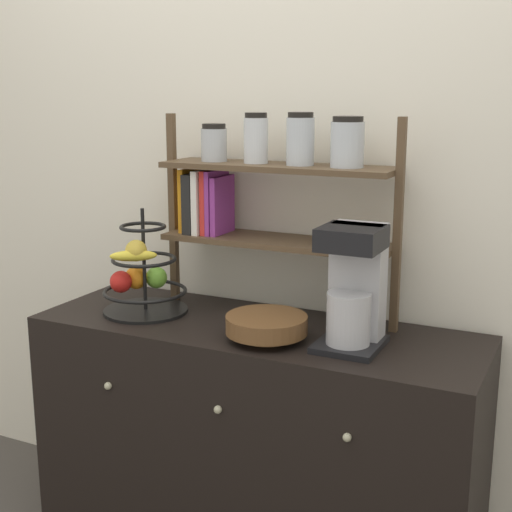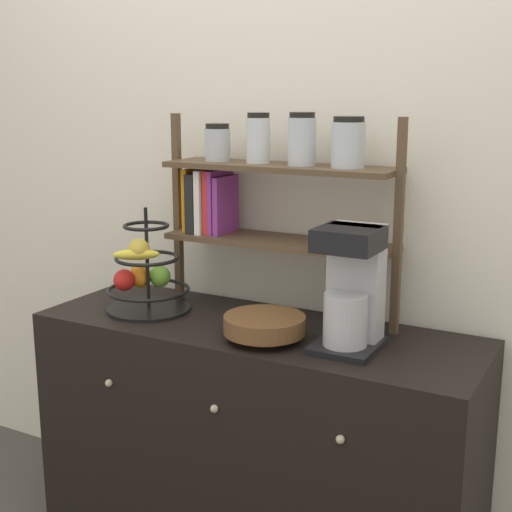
# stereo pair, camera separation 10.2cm
# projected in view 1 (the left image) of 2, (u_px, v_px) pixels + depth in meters

# --- Properties ---
(wall_back) EXTENTS (7.00, 0.05, 2.60)m
(wall_back) POSITION_uv_depth(u_px,v_px,m) (293.00, 157.00, 2.34)
(wall_back) COLOR silver
(wall_back) RESTS_ON ground_plane
(sideboard) EXTENTS (1.41, 0.50, 0.80)m
(sideboard) POSITION_uv_depth(u_px,v_px,m) (255.00, 444.00, 2.30)
(sideboard) COLOR black
(sideboard) RESTS_ON ground_plane
(coffee_maker) EXTENTS (0.18, 0.21, 0.35)m
(coffee_maker) POSITION_uv_depth(u_px,v_px,m) (354.00, 287.00, 2.00)
(coffee_maker) COLOR black
(coffee_maker) RESTS_ON sideboard
(fruit_stand) EXTENTS (0.28, 0.28, 0.35)m
(fruit_stand) POSITION_uv_depth(u_px,v_px,m) (142.00, 278.00, 2.33)
(fruit_stand) COLOR black
(fruit_stand) RESTS_ON sideboard
(wooden_bowl) EXTENTS (0.24, 0.24, 0.07)m
(wooden_bowl) POSITION_uv_depth(u_px,v_px,m) (267.00, 326.00, 2.08)
(wooden_bowl) COLOR brown
(wooden_bowl) RESTS_ON sideboard
(shelf_hutch) EXTENTS (0.80, 0.20, 0.65)m
(shelf_hutch) POSITION_uv_depth(u_px,v_px,m) (261.00, 185.00, 2.26)
(shelf_hutch) COLOR brown
(shelf_hutch) RESTS_ON sideboard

